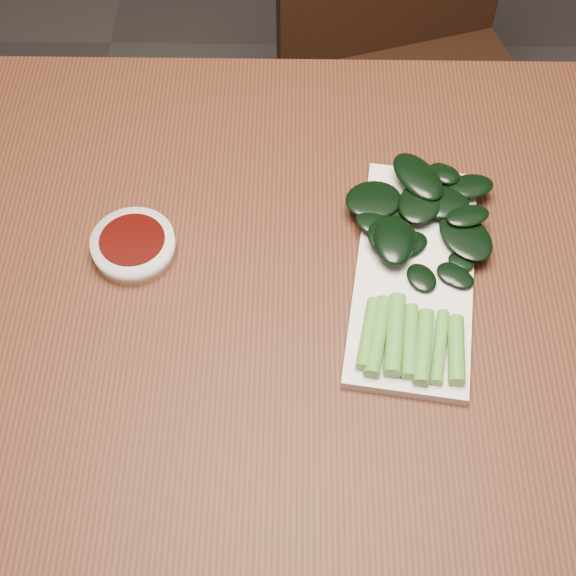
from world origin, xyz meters
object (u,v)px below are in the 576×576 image
at_px(chair_far, 413,73).
at_px(serving_plate, 414,274).
at_px(table, 300,311).
at_px(gai_lan, 421,240).
at_px(sauce_bowl, 134,246).

distance_m(chair_far, serving_plate, 0.72).
distance_m(table, serving_plate, 0.16).
bearing_deg(gai_lan, chair_far, 83.43).
bearing_deg(sauce_bowl, chair_far, 55.83).
height_order(chair_far, gai_lan, chair_far).
bearing_deg(table, sauce_bowl, 169.31).
distance_m(sauce_bowl, serving_plate, 0.35).
height_order(table, chair_far, chair_far).
xyz_separation_m(table, gai_lan, (0.15, 0.04, 0.10)).
relative_size(chair_far, sauce_bowl, 8.60).
distance_m(serving_plate, gai_lan, 0.04).
bearing_deg(sauce_bowl, serving_plate, -5.24).
bearing_deg(chair_far, gai_lan, -114.07).
distance_m(chair_far, sauce_bowl, 0.81).
bearing_deg(gai_lan, serving_plate, -102.34).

